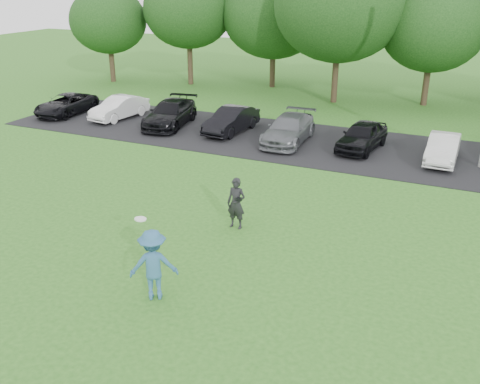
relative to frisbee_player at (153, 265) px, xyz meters
The scene contains 6 objects.
ground 1.08m from the frisbee_player, 46.18° to the left, with size 100.00×100.00×0.00m, color #2B641C.
parking_lot 13.49m from the frisbee_player, 88.15° to the left, with size 32.00×6.50×0.03m, color black.
frisbee_player is the anchor object (origin of this frame).
camera_bystander 4.23m from the frisbee_player, 87.43° to the left, with size 0.59×0.43×1.58m.
parked_cars 13.41m from the frisbee_player, 83.93° to the left, with size 30.97×5.04×1.26m.
tree_row 23.64m from the frisbee_player, 85.21° to the left, with size 42.39×9.85×8.64m.
Camera 1 is at (5.84, -9.51, 7.16)m, focal length 40.00 mm.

